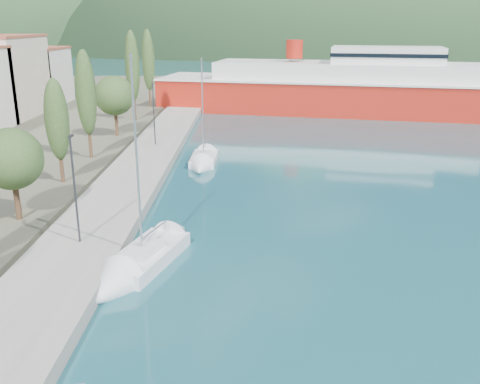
{
  "coord_description": "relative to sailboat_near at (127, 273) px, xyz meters",
  "views": [
    {
      "loc": [
        0.54,
        -14.5,
        12.62
      ],
      "look_at": [
        0.0,
        14.0,
        3.5
      ],
      "focal_mm": 40.0,
      "sensor_mm": 36.0,
      "label": 1
    }
  ],
  "objects": [
    {
      "name": "lamp_posts",
      "position": [
        -3.29,
        4.35,
        3.76
      ],
      "size": [
        0.15,
        46.38,
        6.06
      ],
      "color": "#2D2D33",
      "rests_on": "quay"
    },
    {
      "name": "ground",
      "position": [
        5.71,
        109.86,
        -0.32
      ],
      "size": [
        1400.0,
        1400.0,
        0.0
      ],
      "primitive_type": "plane",
      "color": "#1B515B"
    },
    {
      "name": "ferry",
      "position": [
        20.01,
        52.99,
        2.92
      ],
      "size": [
        54.96,
        22.22,
        10.68
      ],
      "color": "#B31F12",
      "rests_on": "ground"
    },
    {
      "name": "sailboat_mid",
      "position": [
        1.92,
        22.11,
        -0.03
      ],
      "size": [
        2.42,
        7.18,
        10.48
      ],
      "color": "silver",
      "rests_on": "ground"
    },
    {
      "name": "quay",
      "position": [
        -3.29,
        15.86,
        0.08
      ],
      "size": [
        5.0,
        88.0,
        0.8
      ],
      "primitive_type": "cube",
      "color": "gray",
      "rests_on": "ground"
    },
    {
      "name": "sailboat_near",
      "position": [
        0.0,
        0.0,
        0.0
      ],
      "size": [
        4.94,
        8.83,
        12.16
      ],
      "color": "silver",
      "rests_on": "ground"
    },
    {
      "name": "tree_row",
      "position": [
        -8.31,
        22.05,
        5.45
      ],
      "size": [
        4.23,
        63.39,
        10.96
      ],
      "color": "#47301E",
      "rests_on": "land_strip"
    }
  ]
}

